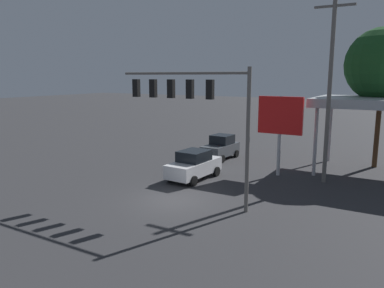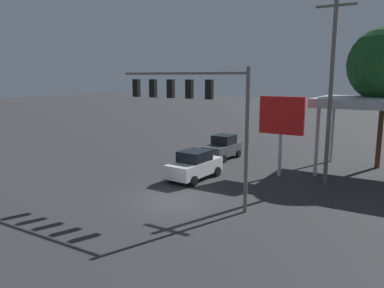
% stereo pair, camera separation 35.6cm
% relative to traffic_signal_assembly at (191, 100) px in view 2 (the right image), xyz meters
% --- Properties ---
extents(ground_plane, '(200.00, 200.00, 0.00)m').
position_rel_traffic_signal_assembly_xyz_m(ground_plane, '(0.92, 0.39, -5.57)').
color(ground_plane, '#2D2D30').
extents(traffic_signal_assembly, '(7.70, 0.43, 7.24)m').
position_rel_traffic_signal_assembly_xyz_m(traffic_signal_assembly, '(0.00, 0.00, 0.00)').
color(traffic_signal_assembly, slate).
rests_on(traffic_signal_assembly, ground).
extents(utility_pole, '(2.40, 0.26, 11.54)m').
position_rel_traffic_signal_assembly_xyz_m(utility_pole, '(-5.52, -7.58, 0.49)').
color(utility_pole, slate).
rests_on(utility_pole, ground).
extents(price_sign, '(3.05, 0.27, 5.45)m').
position_rel_traffic_signal_assembly_xyz_m(price_sign, '(-2.42, -7.76, -1.60)').
color(price_sign, '#B7B7BC').
rests_on(price_sign, ground).
extents(sedan_waiting, '(2.27, 4.50, 1.93)m').
position_rel_traffic_signal_assembly_xyz_m(sedan_waiting, '(2.16, -3.99, -4.62)').
color(sedan_waiting, silver).
rests_on(sedan_waiting, ground).
extents(hatchback_crossing, '(2.13, 3.89, 1.97)m').
position_rel_traffic_signal_assembly_xyz_m(hatchback_crossing, '(3.38, -10.58, -4.63)').
color(hatchback_crossing, '#474C51').
rests_on(hatchback_crossing, ground).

